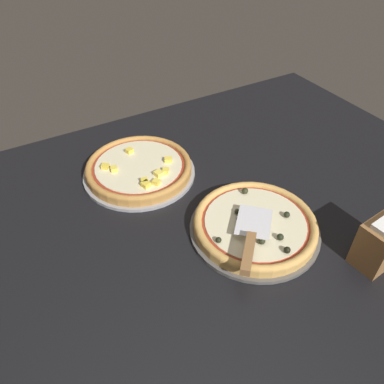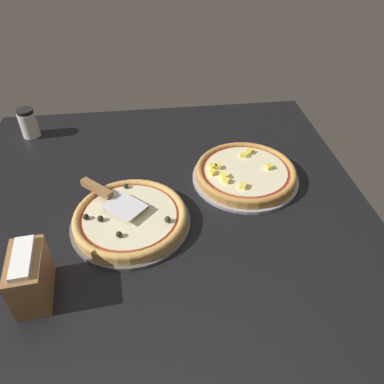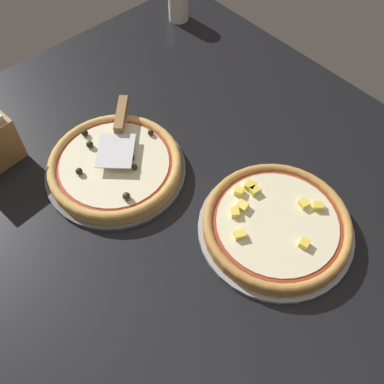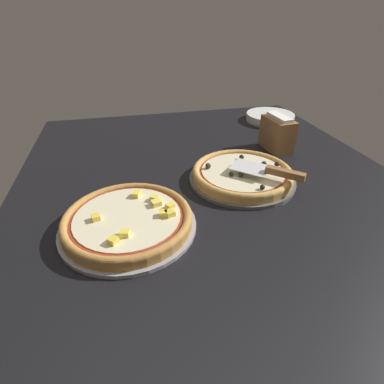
# 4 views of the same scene
# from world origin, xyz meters

# --- Properties ---
(ground_plane) EXTENTS (1.42, 1.21, 0.04)m
(ground_plane) POSITION_xyz_m (0.00, 0.00, -0.02)
(ground_plane) COLOR black
(pizza_pan_front) EXTENTS (0.33, 0.33, 0.01)m
(pizza_pan_front) POSITION_xyz_m (-0.04, -0.09, 0.01)
(pizza_pan_front) COLOR #565451
(pizza_pan_front) RESTS_ON ground_plane
(pizza_front) EXTENTS (0.31, 0.31, 0.04)m
(pizza_front) POSITION_xyz_m (-0.04, -0.09, 0.03)
(pizza_front) COLOR tan
(pizza_front) RESTS_ON pizza_pan_front
(pizza_pan_back) EXTENTS (0.34, 0.34, 0.01)m
(pizza_pan_back) POSITION_xyz_m (-0.20, 0.27, 0.01)
(pizza_pan_back) COLOR #939399
(pizza_pan_back) RESTS_ON ground_plane
(pizza_back) EXTENTS (0.32, 0.32, 0.04)m
(pizza_back) POSITION_xyz_m (-0.20, 0.27, 0.03)
(pizza_back) COLOR #B77F3D
(pizza_back) RESTS_ON pizza_pan_back
(serving_spatula) EXTENTS (0.19, 0.19, 0.02)m
(serving_spatula) POSITION_xyz_m (-0.11, -0.16, 0.06)
(serving_spatula) COLOR silver
(serving_spatula) RESTS_ON pizza_front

